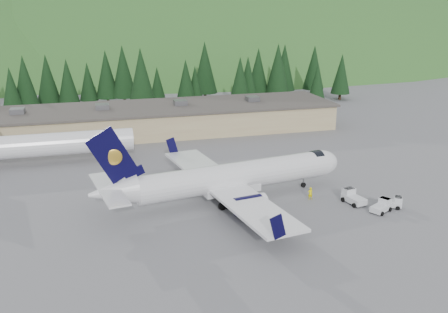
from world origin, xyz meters
TOP-DOWN VIEW (x-y plane):
  - ground at (0.00, 0.00)m, footprint 600.00×600.00m
  - airliner at (-0.99, -0.16)m, footprint 34.19×32.22m
  - second_airliner at (-24.92, 22.00)m, footprint 27.50×11.00m
  - baggage_tug_a at (15.95, -8.59)m, footprint 3.20×2.70m
  - baggage_tug_b at (17.86, -7.87)m, footprint 3.07×2.60m
  - baggage_tug_c at (13.85, -5.18)m, footprint 2.44×3.46m
  - terminal_building at (-5.01, 38.00)m, footprint 71.00×17.00m
  - ramp_worker at (9.14, -2.75)m, footprint 0.63×0.43m
  - tree_line at (-3.60, 62.47)m, footprint 112.02×17.24m
  - hills at (53.34, 207.38)m, footprint 614.00×330.00m

SIDE VIEW (x-z plane):
  - hills at x=53.34m, z-range -232.80..67.20m
  - ground at x=0.00m, z-range 0.00..0.00m
  - baggage_tug_b at x=17.86m, z-range -0.08..1.39m
  - baggage_tug_a at x=15.95m, z-range -0.08..1.45m
  - baggage_tug_c at x=13.85m, z-range -0.09..1.63m
  - ramp_worker at x=9.14m, z-range 0.00..1.68m
  - terminal_building at x=-5.01m, z-range -0.43..5.67m
  - airliner at x=-0.99m, z-range -2.65..8.70m
  - second_airliner at x=-24.92m, z-range -1.70..8.35m
  - tree_line at x=-3.60m, z-range 0.55..14.43m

